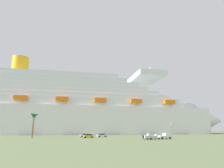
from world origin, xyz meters
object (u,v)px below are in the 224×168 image
Objects in this scene: cruise_ship at (60,109)px; palm_tree at (34,118)px; parked_car_white_van at (102,135)px; pickup_truck at (165,136)px; street_lamp at (171,128)px; parked_car_yellow_taxi at (88,136)px; small_boat_on_trailer at (151,137)px; parked_car_silver_sedan at (85,135)px.

palm_tree is at bearing -100.69° from cruise_ship.
cruise_ship is 54.59× the size of parked_car_white_van.
pickup_truck is at bearing -22.07° from palm_tree.
pickup_truck is 0.57× the size of palm_tree.
parked_car_yellow_taxi is at bearing 174.19° from street_lamp.
small_boat_on_trailer is 1.73× the size of parked_car_yellow_taxi.
street_lamp reaches higher than parked_car_yellow_taxi.
pickup_truck reaches higher than parked_car_white_van.
cruise_ship is 44.42× the size of pickup_truck.
street_lamp is at bearing 39.77° from small_boat_on_trailer.
parked_car_yellow_taxi is at bearing 146.19° from pickup_truck.
parked_car_white_van is at bearing 37.63° from parked_car_yellow_taxi.
small_boat_on_trailer reaches higher than parked_car_white_van.
palm_tree is (-11.00, -58.27, -9.76)m from cruise_ship.
pickup_truck is at bearing -33.81° from parked_car_yellow_taxi.
parked_car_silver_sedan is at bearing 170.41° from parked_car_white_van.
parked_car_silver_sedan is 6.92m from parked_car_yellow_taxi.
parked_car_white_van is at bearing -70.50° from cruise_ship.
palm_tree is (-49.96, 20.25, 7.31)m from pickup_truck.
small_boat_on_trailer is 28.08m from parked_car_white_van.
parked_car_white_van is at bearing 129.64° from pickup_truck.
street_lamp is at bearing -5.80° from palm_tree.
parked_car_yellow_taxi is (-26.73, 17.90, -0.21)m from pickup_truck.
parked_car_yellow_taxi is at bearing -5.78° from palm_tree.
palm_tree is at bearing -173.92° from parked_car_white_van.
palm_tree is at bearing 174.22° from parked_car_yellow_taxi.
pickup_truck is 36.80m from parked_car_silver_sedan.
pickup_truck is 0.75× the size of small_boat_on_trailer.
street_lamp is (18.36, 15.28, 3.42)m from small_boat_on_trailer.
pickup_truck is 1.30× the size of parked_car_yellow_taxi.
palm_tree is 24.41m from parked_car_silver_sedan.
parked_car_white_van is at bearing 6.08° from palm_tree.
cruise_ship is 57.76× the size of parked_car_yellow_taxi.
pickup_truck reaches higher than parked_car_silver_sedan.
cruise_ship is 87.94m from small_boat_on_trailer.
cruise_ship is 83.40m from street_lamp.
palm_tree is 2.11× the size of parked_car_silver_sedan.
street_lamp reaches higher than parked_car_white_van.
street_lamp reaches higher than pickup_truck.
parked_car_silver_sedan is at bearing 11.30° from palm_tree.
parked_car_white_van is (-13.13, 24.83, -0.13)m from small_boat_on_trailer.
parked_car_yellow_taxi is (-7.26, -5.60, 0.00)m from parked_car_white_van.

